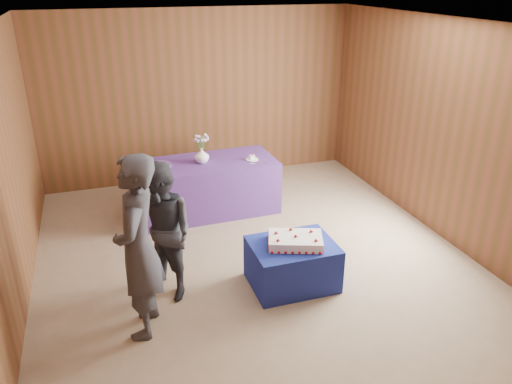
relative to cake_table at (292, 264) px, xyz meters
name	(u,v)px	position (x,y,z in m)	size (l,w,h in m)	color
ground	(258,266)	(-0.24, 0.45, -0.25)	(6.00, 6.00, 0.00)	gray
room_shell	(259,116)	(-0.24, 0.45, 1.55)	(5.04, 6.04, 2.72)	brown
cake_table	(292,264)	(0.00, 0.00, 0.00)	(0.90, 0.70, 0.50)	#1B2495
serving_table	(205,187)	(-0.49, 2.11, 0.12)	(2.00, 0.90, 0.75)	#583084
sheet_cake	(295,241)	(0.02, -0.03, 0.30)	(0.69, 0.58, 0.14)	white
vase	(202,155)	(-0.51, 2.10, 0.60)	(0.20, 0.20, 0.21)	white
flower_spray	(201,139)	(-0.51, 2.10, 0.85)	(0.21, 0.22, 0.17)	#2D7131
platter	(158,165)	(-1.11, 2.15, 0.51)	(0.36, 0.36, 0.02)	#5D468D
plate	(252,159)	(0.18, 1.98, 0.51)	(0.18, 0.18, 0.01)	white
cake_slice	(252,157)	(0.18, 1.98, 0.54)	(0.07, 0.06, 0.08)	white
knife	(259,163)	(0.23, 1.81, 0.50)	(0.26, 0.02, 0.00)	silver
guest_left	(138,248)	(-1.62, -0.26, 0.64)	(0.65, 0.43, 1.78)	#34343D
guest_right	(163,233)	(-1.34, 0.23, 0.49)	(0.72, 0.56, 1.48)	#2F3038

